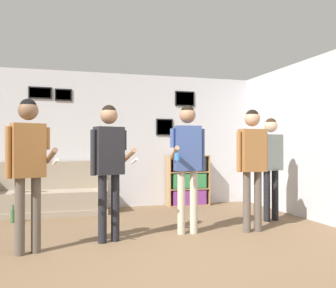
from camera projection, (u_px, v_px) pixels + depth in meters
name	position (u px, v px, depth m)	size (l,w,h in m)	color
ground_plane	(161.00, 272.00, 3.65)	(20.00, 20.00, 0.00)	brown
wall_back	(109.00, 140.00, 7.52)	(8.51, 0.08, 2.70)	silver
wall_right	(304.00, 139.00, 6.43)	(0.06, 6.40, 2.70)	silver
couch	(50.00, 197.00, 6.81)	(2.01, 0.80, 0.94)	gray
bookshelf	(188.00, 180.00, 7.75)	(0.87, 0.30, 1.04)	#A87F51
person_player_foreground_left	(28.00, 157.00, 4.27)	(0.58, 0.43, 1.78)	brown
person_player_foreground_center	(109.00, 157.00, 4.81)	(0.57, 0.43, 1.76)	black
person_watcher_holding_cup	(188.00, 154.00, 5.26)	(0.53, 0.43, 1.81)	#B7AD99
person_spectator_near_bookshelf	(252.00, 156.00, 5.39)	(0.50, 0.22, 1.76)	brown
person_spectator_far_right	(271.00, 158.00, 6.17)	(0.49, 0.27, 1.69)	black
bottle_on_floor	(13.00, 216.00, 6.00)	(0.08, 0.08, 0.29)	#3D6638
drinking_cup	(185.00, 153.00, 7.74)	(0.08, 0.08, 0.09)	red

